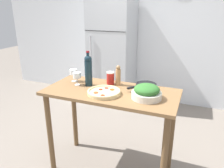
# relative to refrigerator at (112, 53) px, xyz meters

# --- Properties ---
(ground_plane) EXTENTS (14.00, 14.00, 0.00)m
(ground_plane) POSITION_rel_refrigerator_xyz_m (0.68, -1.74, -0.93)
(ground_plane) COLOR slate
(wall_back) EXTENTS (6.40, 0.08, 2.60)m
(wall_back) POSITION_rel_refrigerator_xyz_m (0.68, 0.38, 0.37)
(wall_back) COLOR silver
(wall_back) RESTS_ON ground_plane
(refrigerator) EXTENTS (0.72, 0.68, 1.86)m
(refrigerator) POSITION_rel_refrigerator_xyz_m (0.00, 0.00, 0.00)
(refrigerator) COLOR #B7BCC1
(refrigerator) RESTS_ON ground_plane
(prep_counter) EXTENTS (1.30, 0.61, 0.93)m
(prep_counter) POSITION_rel_refrigerator_xyz_m (0.68, -1.74, -0.16)
(prep_counter) COLOR brown
(prep_counter) RESTS_ON ground_plane
(wine_bottle) EXTENTS (0.08, 0.08, 0.36)m
(wine_bottle) POSITION_rel_refrigerator_xyz_m (0.41, -1.68, 0.17)
(wine_bottle) COLOR #142833
(wine_bottle) RESTS_ON prep_counter
(wine_glass_near) EXTENTS (0.08, 0.08, 0.14)m
(wine_glass_near) POSITION_rel_refrigerator_xyz_m (0.29, -1.71, 0.11)
(wine_glass_near) COLOR silver
(wine_glass_near) RESTS_ON prep_counter
(wine_glass_far) EXTENTS (0.08, 0.08, 0.14)m
(wine_glass_far) POSITION_rel_refrigerator_xyz_m (0.20, -1.62, 0.11)
(wine_glass_far) COLOR silver
(wine_glass_far) RESTS_ON prep_counter
(pepper_mill) EXTENTS (0.05, 0.05, 0.21)m
(pepper_mill) POSITION_rel_refrigerator_xyz_m (0.69, -1.56, 0.11)
(pepper_mill) COLOR #AD7F51
(pepper_mill) RESTS_ON prep_counter
(salad_bowl) EXTENTS (0.27, 0.27, 0.13)m
(salad_bowl) POSITION_rel_refrigerator_xyz_m (1.04, -1.79, 0.06)
(salad_bowl) COLOR silver
(salad_bowl) RESTS_ON prep_counter
(homemade_pizza) EXTENTS (0.31, 0.31, 0.04)m
(homemade_pizza) POSITION_rel_refrigerator_xyz_m (0.65, -1.84, 0.03)
(homemade_pizza) COLOR #DBC189
(homemade_pizza) RESTS_ON prep_counter
(salt_canister) EXTENTS (0.08, 0.08, 0.13)m
(salt_canister) POSITION_rel_refrigerator_xyz_m (0.60, -1.56, 0.07)
(salt_canister) COLOR #B2231E
(salt_canister) RESTS_ON prep_counter
(cast_iron_skillet) EXTENTS (0.25, 0.28, 0.05)m
(cast_iron_skillet) POSITION_rel_refrigerator_xyz_m (0.98, -1.54, 0.03)
(cast_iron_skillet) COLOR black
(cast_iron_skillet) RESTS_ON prep_counter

